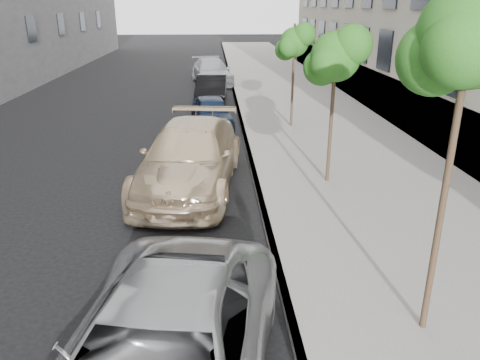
{
  "coord_description": "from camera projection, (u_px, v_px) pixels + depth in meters",
  "views": [
    {
      "loc": [
        -0.02,
        -4.4,
        4.89
      ],
      "look_at": [
        0.5,
        4.57,
        1.5
      ],
      "focal_mm": 35.0,
      "sensor_mm": 36.0,
      "label": 1
    }
  ],
  "objects": [
    {
      "name": "sedan_rear",
      "position": [
        211.0,
        72.0,
        30.23
      ],
      "size": [
        3.01,
        5.71,
        1.58
      ],
      "primitive_type": "imported",
      "rotation": [
        0.0,
        0.0,
        0.15
      ],
      "color": "#A8ABB0",
      "rests_on": "ground"
    },
    {
      "name": "suv",
      "position": [
        190.0,
        157.0,
        13.04
      ],
      "size": [
        3.28,
        6.39,
        1.77
      ],
      "primitive_type": "imported",
      "rotation": [
        0.0,
        0.0,
        -0.13
      ],
      "color": "beige",
      "rests_on": "ground"
    },
    {
      "name": "tree_mid",
      "position": [
        337.0,
        57.0,
        12.21
      ],
      "size": [
        1.67,
        1.47,
        4.29
      ],
      "color": "#38281C",
      "rests_on": "sidewalk"
    },
    {
      "name": "tree_far",
      "position": [
        295.0,
        42.0,
        18.33
      ],
      "size": [
        1.54,
        1.34,
        4.1
      ],
      "color": "#38281C",
      "rests_on": "sidewalk"
    },
    {
      "name": "sedan_black",
      "position": [
        212.0,
        90.0,
        24.27
      ],
      "size": [
        1.72,
        4.42,
        1.43
      ],
      "primitive_type": "imported",
      "rotation": [
        0.0,
        0.0,
        -0.05
      ],
      "color": "black",
      "rests_on": "ground"
    },
    {
      "name": "tree_near",
      "position": [
        473.0,
        36.0,
        5.82
      ],
      "size": [
        1.69,
        1.49,
        5.22
      ],
      "color": "#38281C",
      "rests_on": "sidewalk"
    },
    {
      "name": "sedan_blue",
      "position": [
        212.0,
        112.0,
        19.58
      ],
      "size": [
        1.99,
        3.96,
        1.3
      ],
      "primitive_type": "imported",
      "rotation": [
        0.0,
        0.0,
        0.13
      ],
      "color": "#0F1C34",
      "rests_on": "ground"
    },
    {
      "name": "curb",
      "position": [
        233.0,
        89.0,
        28.29
      ],
      "size": [
        0.15,
        72.0,
        0.14
      ],
      "primitive_type": "cube",
      "color": "#9E9B93",
      "rests_on": "ground"
    },
    {
      "name": "sidewalk",
      "position": [
        284.0,
        88.0,
        28.46
      ],
      "size": [
        6.4,
        72.0,
        0.14
      ],
      "primitive_type": "cube",
      "color": "gray",
      "rests_on": "ground"
    }
  ]
}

